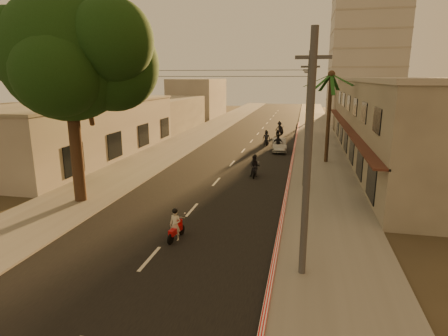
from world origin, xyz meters
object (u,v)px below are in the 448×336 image
Objects in this scene: palm_tree at (331,80)px; scooter_mid_a at (255,167)px; parked_car at (279,145)px; scooter_mid_b at (278,144)px; scooter_far_a at (266,138)px; scooter_red at (175,226)px; broadleaf_tree at (75,56)px; scooter_far_b at (280,129)px.

scooter_mid_a is at bearing -132.43° from palm_tree.
scooter_mid_a is 10.57m from parked_car.
scooter_mid_b reaches higher than scooter_far_a.
parked_car is at bearing 134.37° from palm_tree.
scooter_far_a is at bearing 94.65° from scooter_red.
parked_car is (0.08, 0.84, -0.21)m from scooter_mid_b.
parked_car is (1.08, 10.52, -0.14)m from scooter_mid_a.
broadleaf_tree is 1.48× the size of palm_tree.
scooter_mid_b is at bearing 59.97° from broadleaf_tree.
palm_tree is at bearing -38.91° from scooter_mid_b.
scooter_red is 12.15m from scooter_mid_a.
scooter_mid_a is 0.95× the size of scooter_far_b.
palm_tree is at bearing 75.22° from scooter_red.
scooter_red is 22.71m from parked_car.
parked_car is at bearing 90.05° from scooter_red.
scooter_red is 0.91× the size of scooter_far_a.
scooter_mid_b is (10.13, 17.52, -7.62)m from broadleaf_tree.
scooter_mid_a is (-5.49, -6.01, -6.36)m from palm_tree.
scooter_far_a is (-1.56, 4.05, -0.08)m from scooter_mid_b.
scooter_red is 0.39× the size of parked_car.
scooter_far_b is (-5.12, 15.36, -6.29)m from palm_tree.
scooter_mid_a is 0.90× the size of scooter_mid_b.
scooter_far_b is at bearing 72.00° from broadleaf_tree.
broadleaf_tree is 6.48× the size of scooter_far_b.
palm_tree is 10.33m from scooter_mid_a.
broadleaf_tree is at bearing -124.99° from parked_car.
palm_tree reaches higher than scooter_far_a.
parked_car is (0.71, -10.85, -0.21)m from scooter_far_b.
scooter_mid_b is at bearing 140.76° from palm_tree.
scooter_far_a is (-0.55, 13.73, -0.01)m from scooter_mid_a.
broadleaf_tree is at bearing -136.52° from palm_tree.
scooter_red is at bearing -30.33° from broadleaf_tree.
broadleaf_tree is 20.18m from palm_tree.
scooter_mid_b is 1.13× the size of scooter_far_a.
scooter_mid_b is at bearing -76.54° from scooter_far_a.
scooter_far_b is (0.37, 21.37, 0.07)m from scooter_mid_a.
scooter_red is at bearing -100.75° from scooter_mid_a.
broadleaf_tree is 11.28m from scooter_red.
parked_car is (10.20, 18.36, -7.83)m from broadleaf_tree.
scooter_red is at bearing -112.81° from palm_tree.
scooter_mid_b is 0.87m from parked_car.
scooter_mid_b is 11.71m from scooter_far_b.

